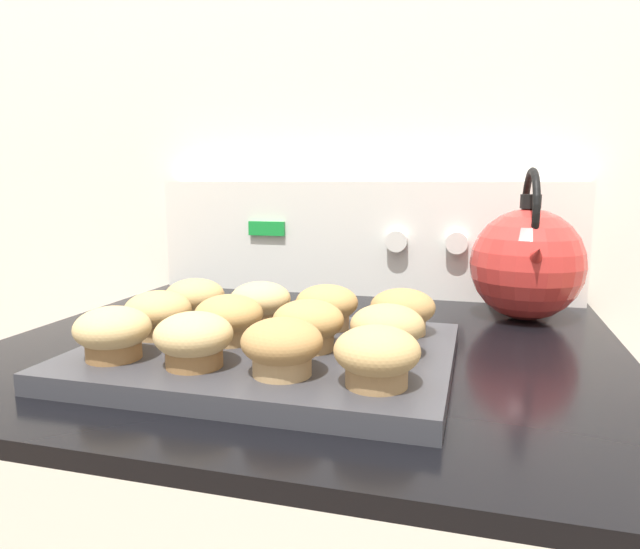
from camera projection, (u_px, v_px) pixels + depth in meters
wall_back at (368, 136)px, 1.04m from camera, size 8.00×0.05×2.40m
control_panel at (362, 238)px, 1.02m from camera, size 0.75×0.07×0.20m
muffin_pan at (269, 355)px, 0.63m from camera, size 0.40×0.31×0.02m
muffin_r0_c0 at (113, 332)px, 0.58m from camera, size 0.08×0.08×0.05m
muffin_r0_c1 at (194, 339)px, 0.56m from camera, size 0.08×0.08×0.05m
muffin_r0_c2 at (282, 346)px, 0.53m from camera, size 0.08×0.08×0.05m
muffin_r0_c3 at (377, 356)px, 0.50m from camera, size 0.08×0.08×0.05m
muffin_r1_c0 at (158, 313)px, 0.66m from camera, size 0.08×0.08×0.05m
muffin_r1_c1 at (229, 318)px, 0.64m from camera, size 0.08×0.08×0.05m
muffin_r1_c2 at (308, 324)px, 0.61m from camera, size 0.08×0.08×0.05m
muffin_r1_c3 at (387, 330)px, 0.59m from camera, size 0.08×0.08×0.05m
muffin_r2_c0 at (195, 299)px, 0.74m from camera, size 0.08×0.08×0.05m
muffin_r2_c1 at (260, 302)px, 0.72m from camera, size 0.08×0.08×0.05m
muffin_r2_c2 at (327, 306)px, 0.70m from camera, size 0.08×0.08×0.05m
muffin_r2_c3 at (403, 311)px, 0.68m from camera, size 0.08×0.08×0.05m
tea_kettle at (527, 262)px, 0.83m from camera, size 0.16×0.19×0.22m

